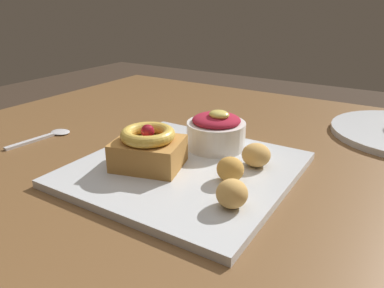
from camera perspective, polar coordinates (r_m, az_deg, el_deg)
name	(u,v)px	position (r m, az deg, el deg)	size (l,w,h in m)	color
dining_table	(254,214)	(0.65, 9.74, -10.76)	(1.27, 0.90, 0.73)	brown
front_plate	(185,169)	(0.55, -1.10, -3.92)	(0.31, 0.31, 0.01)	silver
cake_slice	(148,148)	(0.54, -6.82, -0.64)	(0.12, 0.10, 0.07)	#B77F3D
berry_ramekin	(216,131)	(0.61, 3.79, 2.04)	(0.10, 0.10, 0.07)	white
fritter_front	(230,169)	(0.50, 5.98, -3.93)	(0.04, 0.04, 0.03)	gold
fritter_middle	(256,155)	(0.55, 10.00, -1.69)	(0.04, 0.04, 0.03)	tan
fritter_back	(232,194)	(0.44, 6.25, -7.71)	(0.04, 0.04, 0.04)	tan
spoon	(48,136)	(0.75, -21.58, 1.20)	(0.04, 0.13, 0.00)	silver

